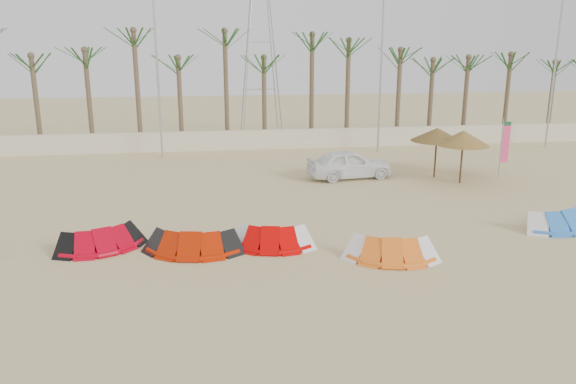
{
  "coord_description": "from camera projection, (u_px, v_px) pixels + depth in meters",
  "views": [
    {
      "loc": [
        -3.04,
        -15.43,
        7.2
      ],
      "look_at": [
        0.0,
        6.0,
        1.3
      ],
      "focal_mm": 35.0,
      "sensor_mm": 36.0,
      "label": 1
    }
  ],
  "objects": [
    {
      "name": "lamp_d",
      "position": [
        556.0,
        62.0,
        37.34
      ],
      "size": [
        1.25,
        0.14,
        11.0
      ],
      "color": "#A5A8AD",
      "rests_on": "ground"
    },
    {
      "name": "pylon",
      "position": [
        261.0,
        134.0,
        43.92
      ],
      "size": [
        3.0,
        3.0,
        14.0
      ],
      "primitive_type": null,
      "color": "#A5A8AD",
      "rests_on": "ground"
    },
    {
      "name": "kite_red_left",
      "position": [
        103.0,
        236.0,
        20.01
      ],
      "size": [
        3.51,
        2.53,
        0.9
      ],
      "color": "#AF0013",
      "rests_on": "ground"
    },
    {
      "name": "parasol_left",
      "position": [
        437.0,
        135.0,
        29.68
      ],
      "size": [
        2.77,
        2.77,
        2.69
      ],
      "color": "#4C331E",
      "rests_on": "ground"
    },
    {
      "name": "parasol_right",
      "position": [
        463.0,
        137.0,
        30.19
      ],
      "size": [
        2.49,
        2.49,
        2.48
      ],
      "color": "#4C331E",
      "rests_on": "ground"
    },
    {
      "name": "flag_green",
      "position": [
        504.0,
        141.0,
        30.94
      ],
      "size": [
        0.45,
        0.12,
        3.03
      ],
      "color": "#A5A8AD",
      "rests_on": "ground"
    },
    {
      "name": "kite_orange",
      "position": [
        388.0,
        246.0,
        19.08
      ],
      "size": [
        3.37,
        2.14,
        0.9
      ],
      "color": "orange",
      "rests_on": "ground"
    },
    {
      "name": "kite_red_mid",
      "position": [
        193.0,
        239.0,
        19.74
      ],
      "size": [
        3.6,
        2.06,
        0.9
      ],
      "color": "#AD1900",
      "rests_on": "ground"
    },
    {
      "name": "parasol_mid",
      "position": [
        463.0,
        139.0,
        28.51
      ],
      "size": [
        2.65,
        2.65,
        2.68
      ],
      "color": "#4C331E",
      "rests_on": "ground"
    },
    {
      "name": "boundary_wall",
      "position": [
        255.0,
        140.0,
        37.88
      ],
      "size": [
        60.0,
        0.3,
        1.3
      ],
      "primitive_type": "cube",
      "color": "beige",
      "rests_on": "ground"
    },
    {
      "name": "car",
      "position": [
        349.0,
        164.0,
        29.93
      ],
      "size": [
        4.71,
        2.38,
        1.54
      ],
      "primitive_type": "imported",
      "rotation": [
        0.0,
        0.0,
        1.7
      ],
      "color": "white",
      "rests_on": "ground"
    },
    {
      "name": "lamp_b",
      "position": [
        158.0,
        64.0,
        33.82
      ],
      "size": [
        1.25,
        0.14,
        11.0
      ],
      "color": "#A5A8AD",
      "rests_on": "ground"
    },
    {
      "name": "kite_blue",
      "position": [
        557.0,
        216.0,
        22.23
      ],
      "size": [
        3.66,
        2.35,
        0.9
      ],
      "color": "blue",
      "rests_on": "ground"
    },
    {
      "name": "flag_pink",
      "position": [
        505.0,
        146.0,
        29.58
      ],
      "size": [
        0.45,
        0.04,
        3.0
      ],
      "color": "#A5A8AD",
      "rests_on": "ground"
    },
    {
      "name": "ground",
      "position": [
        316.0,
        285.0,
        17.04
      ],
      "size": [
        120.0,
        120.0,
        0.0
      ],
      "primitive_type": "plane",
      "color": "tan",
      "rests_on": "ground"
    },
    {
      "name": "kite_red_right",
      "position": [
        270.0,
        234.0,
        20.18
      ],
      "size": [
        3.23,
        2.01,
        0.9
      ],
      "color": "#C70000",
      "rests_on": "ground"
    },
    {
      "name": "palm_line",
      "position": [
        261.0,
        51.0,
        37.88
      ],
      "size": [
        52.0,
        4.0,
        7.7
      ],
      "color": "brown",
      "rests_on": "ground"
    },
    {
      "name": "lamp_c",
      "position": [
        382.0,
        63.0,
        35.72
      ],
      "size": [
        1.25,
        0.14,
        11.0
      ],
      "color": "#A5A8AD",
      "rests_on": "ground"
    }
  ]
}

